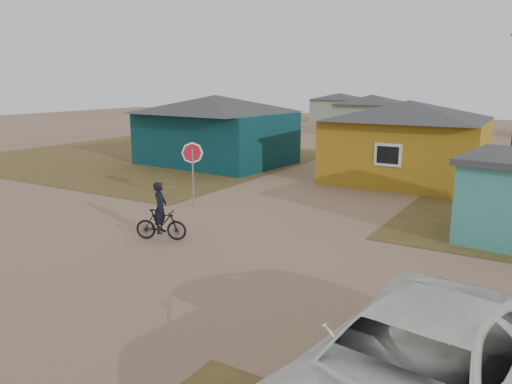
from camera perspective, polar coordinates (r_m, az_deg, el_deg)
ground at (r=14.37m, az=-8.53°, el=-7.01°), size 120.00×120.00×0.00m
grass_nw at (r=32.95m, az=-12.84°, el=3.92°), size 20.00×18.00×0.00m
house_teal at (r=29.56m, az=-4.59°, el=7.23°), size 8.93×7.08×4.00m
house_yellow at (r=25.28m, az=16.88°, el=5.72°), size 7.72×6.76×3.90m
house_pale_west at (r=46.82m, az=13.06°, el=8.66°), size 7.04×6.15×3.60m
house_pale_north at (r=60.83m, az=9.47°, el=9.54°), size 6.28×5.81×3.40m
stop_sign at (r=19.19m, az=-7.27°, el=3.69°), size 0.80×0.29×2.53m
cyclist at (r=15.53m, az=-10.83°, el=-3.05°), size 1.65×1.05×1.81m
vehicle at (r=7.53m, az=17.63°, el=-19.42°), size 3.62×6.51×1.72m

